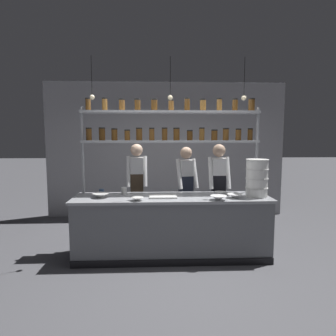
{
  "coord_description": "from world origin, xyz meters",
  "views": [
    {
      "loc": [
        -0.25,
        -4.37,
        1.82
      ],
      "look_at": [
        -0.05,
        0.2,
        1.32
      ],
      "focal_mm": 32.0,
      "sensor_mm": 36.0,
      "label": 1
    }
  ],
  "objects_px": {
    "serving_cup_front": "(124,191)",
    "cutting_board": "(163,196)",
    "chef_left": "(137,184)",
    "prep_bowl_center_back": "(235,196)",
    "chef_center": "(186,187)",
    "prep_bowl_center_front": "(137,199)",
    "chef_right": "(218,186)",
    "container_stack": "(257,178)",
    "prep_bowl_far_left": "(220,193)",
    "spice_shelf_unit": "(171,130)",
    "serving_cup_by_board": "(102,192)",
    "prep_bowl_near_right": "(219,198)",
    "prep_bowl_near_left": "(101,196)"
  },
  "relations": [
    {
      "from": "chef_right",
      "to": "serving_cup_front",
      "type": "height_order",
      "value": "chef_right"
    },
    {
      "from": "serving_cup_front",
      "to": "cutting_board",
      "type": "bearing_deg",
      "value": -23.15
    },
    {
      "from": "chef_right",
      "to": "prep_bowl_center_front",
      "type": "xyz_separation_m",
      "value": [
        -1.32,
        -0.84,
        -0.02
      ]
    },
    {
      "from": "spice_shelf_unit",
      "to": "prep_bowl_center_back",
      "type": "height_order",
      "value": "spice_shelf_unit"
    },
    {
      "from": "prep_bowl_center_back",
      "to": "serving_cup_by_board",
      "type": "xyz_separation_m",
      "value": [
        -1.98,
        0.34,
        0.01
      ]
    },
    {
      "from": "chef_center",
      "to": "prep_bowl_near_right",
      "type": "xyz_separation_m",
      "value": [
        0.35,
        -1.05,
        0.02
      ]
    },
    {
      "from": "serving_cup_front",
      "to": "prep_bowl_near_left",
      "type": "bearing_deg",
      "value": -141.51
    },
    {
      "from": "spice_shelf_unit",
      "to": "prep_bowl_near_left",
      "type": "bearing_deg",
      "value": -160.18
    },
    {
      "from": "serving_cup_by_board",
      "to": "prep_bowl_center_back",
      "type": "bearing_deg",
      "value": -9.89
    },
    {
      "from": "container_stack",
      "to": "prep_bowl_near_left",
      "type": "distance_m",
      "value": 2.31
    },
    {
      "from": "container_stack",
      "to": "serving_cup_front",
      "type": "bearing_deg",
      "value": 172.53
    },
    {
      "from": "chef_right",
      "to": "prep_bowl_far_left",
      "type": "relative_size",
      "value": 9.48
    },
    {
      "from": "prep_bowl_center_front",
      "to": "prep_bowl_near_right",
      "type": "bearing_deg",
      "value": -0.64
    },
    {
      "from": "chef_right",
      "to": "prep_bowl_center_back",
      "type": "xyz_separation_m",
      "value": [
        0.09,
        -0.73,
        -0.02
      ]
    },
    {
      "from": "container_stack",
      "to": "prep_bowl_far_left",
      "type": "distance_m",
      "value": 0.59
    },
    {
      "from": "prep_bowl_near_right",
      "to": "serving_cup_front",
      "type": "distance_m",
      "value": 1.45
    },
    {
      "from": "spice_shelf_unit",
      "to": "prep_bowl_far_left",
      "type": "bearing_deg",
      "value": -18.02
    },
    {
      "from": "prep_bowl_far_left",
      "to": "serving_cup_front",
      "type": "xyz_separation_m",
      "value": [
        -1.47,
        0.11,
        0.03
      ]
    },
    {
      "from": "chef_left",
      "to": "prep_bowl_center_back",
      "type": "relative_size",
      "value": 7.56
    },
    {
      "from": "chef_center",
      "to": "serving_cup_front",
      "type": "height_order",
      "value": "chef_center"
    },
    {
      "from": "serving_cup_front",
      "to": "serving_cup_by_board",
      "type": "relative_size",
      "value": 1.3
    },
    {
      "from": "spice_shelf_unit",
      "to": "chef_right",
      "type": "distance_m",
      "value": 1.28
    },
    {
      "from": "chef_center",
      "to": "container_stack",
      "type": "relative_size",
      "value": 2.92
    },
    {
      "from": "chef_center",
      "to": "serving_cup_front",
      "type": "bearing_deg",
      "value": -164.69
    },
    {
      "from": "prep_bowl_near_left",
      "to": "serving_cup_by_board",
      "type": "height_order",
      "value": "serving_cup_by_board"
    },
    {
      "from": "prep_bowl_near_right",
      "to": "chef_center",
      "type": "bearing_deg",
      "value": 108.4
    },
    {
      "from": "chef_center",
      "to": "cutting_board",
      "type": "relative_size",
      "value": 4.07
    },
    {
      "from": "prep_bowl_far_left",
      "to": "prep_bowl_near_right",
      "type": "bearing_deg",
      "value": -106.0
    },
    {
      "from": "chef_center",
      "to": "prep_bowl_center_front",
      "type": "height_order",
      "value": "chef_center"
    },
    {
      "from": "chef_right",
      "to": "prep_bowl_center_front",
      "type": "height_order",
      "value": "chef_right"
    },
    {
      "from": "chef_center",
      "to": "serving_cup_front",
      "type": "relative_size",
      "value": 14.84
    },
    {
      "from": "chef_center",
      "to": "prep_bowl_far_left",
      "type": "xyz_separation_m",
      "value": [
        0.46,
        -0.68,
        0.01
      ]
    },
    {
      "from": "serving_cup_by_board",
      "to": "cutting_board",
      "type": "bearing_deg",
      "value": -14.53
    },
    {
      "from": "prep_bowl_center_back",
      "to": "chef_right",
      "type": "bearing_deg",
      "value": 96.74
    },
    {
      "from": "container_stack",
      "to": "prep_bowl_near_left",
      "type": "xyz_separation_m",
      "value": [
        -2.29,
        0.01,
        -0.25
      ]
    },
    {
      "from": "serving_cup_by_board",
      "to": "spice_shelf_unit",
      "type": "bearing_deg",
      "value": 7.43
    },
    {
      "from": "chef_left",
      "to": "chef_center",
      "type": "xyz_separation_m",
      "value": [
        0.86,
        -0.07,
        -0.04
      ]
    },
    {
      "from": "prep_bowl_near_left",
      "to": "prep_bowl_center_back",
      "type": "xyz_separation_m",
      "value": [
        1.95,
        -0.11,
        -0.0
      ]
    },
    {
      "from": "spice_shelf_unit",
      "to": "prep_bowl_center_front",
      "type": "distance_m",
      "value": 1.25
    },
    {
      "from": "spice_shelf_unit",
      "to": "serving_cup_front",
      "type": "xyz_separation_m",
      "value": [
        -0.73,
        -0.13,
        -0.94
      ]
    },
    {
      "from": "container_stack",
      "to": "cutting_board",
      "type": "relative_size",
      "value": 1.39
    },
    {
      "from": "chef_center",
      "to": "chef_right",
      "type": "relative_size",
      "value": 0.97
    },
    {
      "from": "chef_left",
      "to": "prep_bowl_center_back",
      "type": "distance_m",
      "value": 1.77
    },
    {
      "from": "prep_bowl_center_back",
      "to": "serving_cup_by_board",
      "type": "height_order",
      "value": "serving_cup_by_board"
    },
    {
      "from": "prep_bowl_center_front",
      "to": "serving_cup_by_board",
      "type": "height_order",
      "value": "serving_cup_by_board"
    },
    {
      "from": "chef_right",
      "to": "prep_bowl_center_back",
      "type": "height_order",
      "value": "chef_right"
    },
    {
      "from": "spice_shelf_unit",
      "to": "serving_cup_by_board",
      "type": "xyz_separation_m",
      "value": [
        -1.07,
        -0.14,
        -0.95
      ]
    },
    {
      "from": "prep_bowl_center_back",
      "to": "prep_bowl_far_left",
      "type": "distance_m",
      "value": 0.29
    },
    {
      "from": "chef_left",
      "to": "container_stack",
      "type": "distance_m",
      "value": 2.04
    },
    {
      "from": "spice_shelf_unit",
      "to": "prep_bowl_far_left",
      "type": "xyz_separation_m",
      "value": [
        0.75,
        -0.24,
        -0.97
      ]
    }
  ]
}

